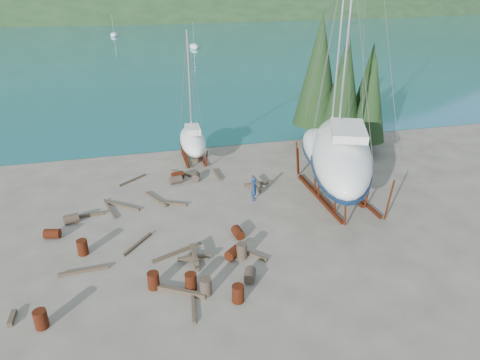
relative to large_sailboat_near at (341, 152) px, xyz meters
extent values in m
plane|color=#5C5348|center=(-8.00, -3.09, -3.32)|extent=(600.00, 600.00, 0.00)
plane|color=#175B77|center=(-8.00, 311.91, -3.32)|extent=(700.00, 700.00, 0.00)
ellipsoid|color=#1C3219|center=(-8.00, 316.91, -3.32)|extent=(800.00, 360.00, 110.00)
cube|color=beige|center=(-28.00, 186.91, -1.32)|extent=(6.00, 5.00, 4.00)
cube|color=#A54C2D|center=(-28.00, 186.91, 1.48)|extent=(6.60, 5.60, 1.60)
cube|color=beige|center=(22.00, 186.91, -1.32)|extent=(6.00, 5.00, 4.00)
cube|color=#A54C2D|center=(22.00, 186.91, 1.48)|extent=(6.60, 5.60, 1.60)
cylinder|color=black|center=(4.50, 8.91, -2.52)|extent=(0.36, 0.36, 1.60)
cone|color=black|center=(4.50, 8.91, 2.48)|extent=(3.60, 3.60, 8.40)
cylinder|color=black|center=(6.00, 6.91, -2.64)|extent=(0.36, 0.36, 1.36)
cone|color=black|center=(6.00, 6.91, 1.61)|extent=(3.06, 3.06, 7.14)
cylinder|color=black|center=(3.00, 10.91, -2.40)|extent=(0.36, 0.36, 1.84)
cone|color=black|center=(3.00, 10.91, 3.35)|extent=(4.14, 4.14, 9.66)
cylinder|color=black|center=(7.50, 9.91, -2.60)|extent=(0.36, 0.36, 1.44)
cone|color=black|center=(7.50, 9.91, 1.90)|extent=(3.24, 3.24, 7.56)
ellipsoid|color=white|center=(2.00, 76.91, -2.94)|extent=(2.00, 5.00, 1.40)
cylinder|color=silver|center=(2.00, 76.91, -0.09)|extent=(0.08, 0.08, 5.00)
ellipsoid|color=white|center=(-16.00, 106.91, -2.94)|extent=(2.00, 5.00, 1.40)
cylinder|color=silver|center=(-16.00, 106.91, -0.09)|extent=(0.08, 0.08, 5.00)
ellipsoid|color=white|center=(0.00, 0.02, -0.04)|extent=(8.70, 13.57, 3.06)
cube|color=#0B1D38|center=(0.00, -0.64, -1.12)|extent=(1.16, 2.27, 1.00)
cube|color=silver|center=(0.00, -0.64, 1.74)|extent=(3.49, 4.45, 0.50)
cube|color=#5E1A10|center=(-1.34, 0.02, -3.22)|extent=(0.18, 7.22, 0.20)
cube|color=#5E1A10|center=(1.34, 0.02, -3.22)|extent=(0.18, 7.22, 0.20)
cube|color=brown|center=(0.00, -0.64, -2.70)|extent=(0.50, 0.80, 1.25)
ellipsoid|color=white|center=(-0.13, 0.92, -0.66)|extent=(4.21, 10.74, 2.47)
cube|color=#0B1D38|center=(-0.13, 0.40, -1.45)|extent=(0.46, 1.90, 1.00)
cube|color=silver|center=(-0.13, 0.40, 0.83)|extent=(2.02, 3.31, 0.50)
cylinder|color=silver|center=(-0.13, 1.45, 6.95)|extent=(0.14, 0.14, 12.55)
cube|color=#5E1A10|center=(-1.20, 0.92, -3.22)|extent=(0.18, 5.75, 0.20)
cube|color=#5E1A10|center=(0.93, 0.92, -3.22)|extent=(0.18, 5.75, 0.20)
cube|color=brown|center=(-0.13, 0.40, -2.86)|extent=(0.50, 0.80, 0.93)
ellipsoid|color=white|center=(-8.63, 9.40, -1.64)|extent=(2.33, 6.61, 1.68)
cube|color=#0B1D38|center=(-8.63, 9.07, -2.03)|extent=(0.30, 1.18, 1.00)
cube|color=silver|center=(-8.63, 9.07, -0.56)|extent=(1.21, 2.00, 0.50)
cylinder|color=silver|center=(-8.63, 9.72, 3.21)|extent=(0.14, 0.14, 7.83)
cube|color=#5E1A10|center=(-9.34, 9.40, -3.22)|extent=(0.18, 3.59, 0.20)
cube|color=#5E1A10|center=(-7.91, 9.40, -3.22)|extent=(0.18, 3.59, 0.20)
cube|color=brown|center=(-8.63, 9.07, -3.15)|extent=(0.50, 0.80, 0.34)
imported|color=navy|center=(-5.72, 0.97, -2.48)|extent=(0.64, 0.73, 1.69)
cylinder|color=#5E1A10|center=(-18.00, -8.26, -2.88)|extent=(0.58, 0.58, 0.88)
cylinder|color=#2D2823|center=(-8.39, -7.38, -3.03)|extent=(0.87, 1.03, 0.58)
cylinder|color=#5E1A10|center=(-18.52, -0.73, -3.03)|extent=(0.98, 0.75, 0.58)
cylinder|color=#5E1A10|center=(-9.35, -8.77, -2.88)|extent=(0.58, 0.58, 0.88)
cylinder|color=#5E1A10|center=(-10.40, 5.81, -3.03)|extent=(0.99, 0.77, 0.58)
cylinder|color=#2D2823|center=(-10.72, -7.91, -2.88)|extent=(0.58, 0.58, 0.88)
cylinder|color=#5E1A10|center=(-7.97, -3.32, -3.03)|extent=(0.67, 0.94, 0.58)
cylinder|color=#5E1A10|center=(-16.66, -2.91, -2.88)|extent=(0.58, 0.58, 0.88)
cylinder|color=#2D2823|center=(-10.61, 5.03, -3.03)|extent=(0.98, 0.74, 0.58)
cylinder|color=#5E1A10|center=(-11.35, -7.34, -2.88)|extent=(0.58, 0.58, 0.88)
cylinder|color=#2D2823|center=(-9.09, 5.24, -3.03)|extent=(0.78, 0.99, 0.58)
cylinder|color=#5E1A10|center=(-8.74, -5.28, -3.03)|extent=(1.04, 1.02, 0.58)
cylinder|color=#5E1A10|center=(-13.10, -6.79, -2.88)|extent=(0.58, 0.58, 0.88)
cylinder|color=#2D2823|center=(-17.62, 0.83, -3.03)|extent=(1.00, 0.78, 0.58)
cylinder|color=#2D2823|center=(-8.29, -5.43, -2.88)|extent=(0.58, 0.58, 0.88)
cube|color=brown|center=(-13.77, 6.28, -3.25)|extent=(2.05, 1.71, 0.14)
cube|color=brown|center=(0.80, -0.47, -3.23)|extent=(0.97, 1.50, 0.19)
cube|color=brown|center=(-16.86, 1.40, -3.23)|extent=(2.29, 0.37, 0.19)
cube|color=brown|center=(-11.41, -8.33, -3.25)|extent=(0.48, 2.91, 0.15)
cube|color=brown|center=(-11.66, -4.15, -3.24)|extent=(2.88, 1.30, 0.16)
cube|color=brown|center=(-7.35, 5.61, -3.23)|extent=(0.27, 2.05, 0.19)
cube|color=brown|center=(-7.57, -5.52, -3.24)|extent=(1.17, 1.33, 0.17)
cube|color=brown|center=(-11.24, 1.65, -3.23)|extent=(1.83, 0.95, 0.19)
cube|color=brown|center=(-9.97, 6.56, -3.25)|extent=(1.67, 1.79, 0.15)
cube|color=brown|center=(-12.31, 2.65, -3.24)|extent=(1.36, 2.50, 0.16)
cube|color=brown|center=(-13.75, -2.76, -3.25)|extent=(1.71, 2.04, 0.15)
cube|color=brown|center=(-16.54, -4.61, -3.24)|extent=(2.51, 0.30, 0.17)
cube|color=brown|center=(-19.37, -7.46, -3.22)|extent=(0.23, 0.95, 0.22)
cube|color=brown|center=(-15.36, 2.02, -3.25)|extent=(0.88, 2.84, 0.15)
cube|color=brown|center=(-11.97, -7.49, -3.21)|extent=(2.50, 1.61, 0.23)
cube|color=brown|center=(-14.50, 2.17, -3.24)|extent=(2.18, 1.77, 0.16)
cube|color=brown|center=(-10.83, -5.18, -3.22)|extent=(0.20, 1.80, 0.20)
cube|color=brown|center=(-10.83, -5.18, -3.02)|extent=(1.80, 0.20, 0.20)
cube|color=brown|center=(-10.83, -5.18, -2.82)|extent=(0.20, 1.80, 0.20)
cube|color=brown|center=(-5.04, 2.79, -3.22)|extent=(0.20, 1.80, 0.20)
cube|color=brown|center=(-5.04, 2.79, -3.02)|extent=(1.80, 0.20, 0.20)
cube|color=brown|center=(-5.04, 2.79, -2.82)|extent=(0.20, 1.80, 0.20)
camera|label=1|loc=(-13.23, -24.17, 10.28)|focal=32.00mm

